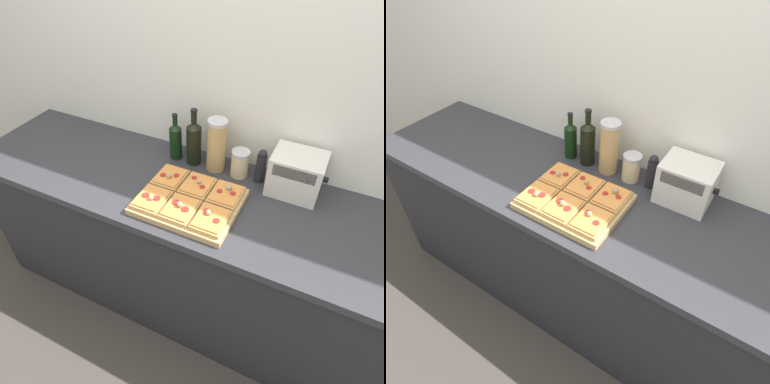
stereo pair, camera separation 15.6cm
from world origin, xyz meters
The scene contains 16 objects.
ground_plane centered at (0.00, 0.00, 0.00)m, with size 12.00×12.00×0.00m, color #3D3833.
wall_back centered at (0.00, 0.67, 1.25)m, with size 6.00×0.06×2.50m.
kitchen_counter centered at (0.00, 0.32, 0.46)m, with size 2.63×0.67×0.93m.
cutting_board centered at (-0.07, 0.22, 0.94)m, with size 0.45×0.37×0.03m, color tan.
pizza_slice_back_left centered at (-0.21, 0.31, 0.97)m, with size 0.13×0.16×0.05m.
pizza_slice_back_center centered at (-0.07, 0.31, 0.97)m, with size 0.13×0.16×0.05m.
pizza_slice_back_right centered at (0.08, 0.31, 0.97)m, with size 0.13×0.16×0.06m.
pizza_slice_front_left centered at (-0.21, 0.13, 0.97)m, with size 0.13×0.16×0.05m.
pizza_slice_front_center centered at (-0.07, 0.13, 0.97)m, with size 0.13×0.16×0.05m.
pizza_slice_front_right centered at (0.08, 0.13, 0.97)m, with size 0.13×0.16×0.05m.
olive_oil_bottle centered at (-0.30, 0.53, 1.03)m, with size 0.07×0.07×0.26m.
wine_bottle centered at (-0.19, 0.53, 1.05)m, with size 0.08×0.08×0.31m.
grain_jar_tall centered at (-0.07, 0.53, 1.06)m, with size 0.10×0.10×0.28m.
grain_jar_short centered at (0.06, 0.53, 1.00)m, with size 0.09×0.09×0.14m.
pepper_mill centered at (0.17, 0.53, 1.01)m, with size 0.05×0.05×0.18m.
toaster_oven centered at (0.34, 0.52, 1.03)m, with size 0.26×0.19×0.20m.
Camera 2 is at (0.58, -0.73, 2.00)m, focal length 32.00 mm.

